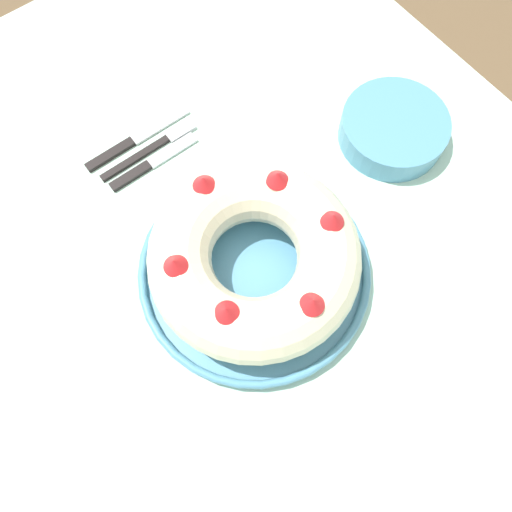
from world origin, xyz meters
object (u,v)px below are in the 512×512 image
cake_knife (148,165)px  side_bowl (393,129)px  serving_dish (256,270)px  serving_knife (131,142)px  fork (155,146)px  bundt_cake (256,256)px

cake_knife → side_bowl: side_bowl is taller
serving_dish → serving_knife: bearing=-175.2°
serving_dish → side_bowl: bearing=99.5°
serving_knife → cake_knife: bearing=-7.3°
side_bowl → fork: bearing=-124.7°
bundt_cake → fork: 0.29m
serving_dish → cake_knife: (-0.26, -0.03, -0.01)m
serving_dish → serving_knife: 0.31m
side_bowl → serving_knife: bearing=-125.9°
fork → side_bowl: (0.23, 0.33, 0.02)m
serving_dish → fork: (-0.28, 0.00, -0.01)m
serving_knife → side_bowl: bearing=49.0°
serving_dish → bundt_cake: bundt_cake is taller
bundt_cake → cake_knife: size_ratio=1.83×
serving_knife → side_bowl: side_bowl is taller
bundt_cake → side_bowl: 0.34m
fork → serving_knife: 0.04m
bundt_cake → serving_knife: 0.32m
serving_knife → fork: bearing=36.7°
cake_knife → side_bowl: bearing=63.9°
bundt_cake → side_bowl: size_ratio=1.70×
serving_knife → cake_knife: (0.06, -0.00, -0.00)m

